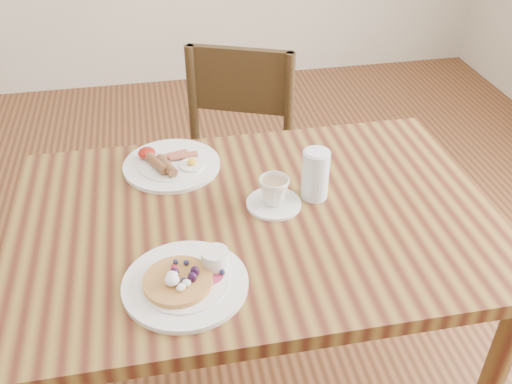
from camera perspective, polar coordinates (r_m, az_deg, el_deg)
dining_table at (r=1.48m, az=0.00°, el=-5.31°), size 1.20×0.80×0.75m
chair_far at (r=2.09m, az=-2.25°, el=2.90°), size 0.55×0.55×0.88m
pancake_plate at (r=1.24m, az=-6.92°, el=-8.75°), size 0.27×0.27×0.06m
breakfast_plate at (r=1.61m, az=-8.59°, el=2.80°), size 0.27×0.27×0.04m
teacup_saucer at (r=1.43m, az=1.81°, el=-0.19°), size 0.14×0.14×0.08m
water_glass at (r=1.45m, az=5.95°, el=1.74°), size 0.07×0.07×0.13m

